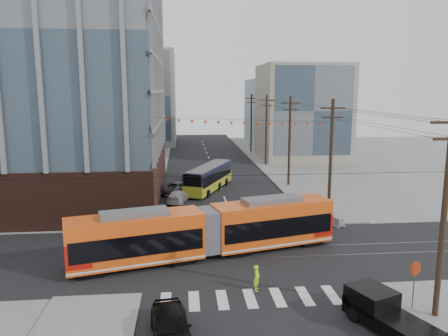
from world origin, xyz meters
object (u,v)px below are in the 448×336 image
at_px(city_bus, 209,178).
at_px(pickup_truck, 394,317).
at_px(streetcar, 208,231).
at_px(black_sedan, 171,326).

xyz_separation_m(city_bus, pickup_truck, (7.01, -31.98, -0.63)).
bearing_deg(streetcar, black_sedan, -117.95).
relative_size(streetcar, pickup_truck, 3.71).
xyz_separation_m(city_bus, black_sedan, (-3.73, -31.52, -0.74)).
relative_size(pickup_truck, black_sedan, 1.16).
relative_size(streetcar, city_bus, 1.81).
bearing_deg(pickup_truck, city_bus, 80.59).
xyz_separation_m(streetcar, city_bus, (1.38, 20.91, -0.35)).
bearing_deg(city_bus, streetcar, -70.42).
bearing_deg(city_bus, black_sedan, -73.40).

